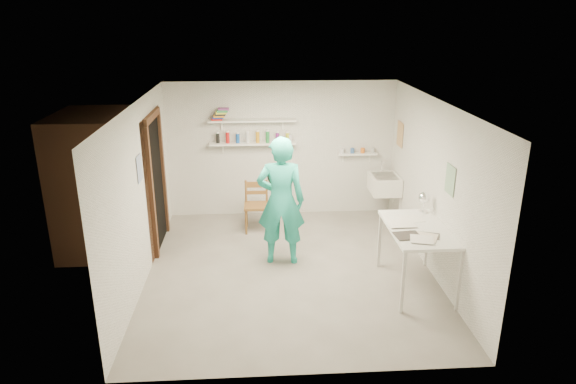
{
  "coord_description": "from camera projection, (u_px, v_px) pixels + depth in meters",
  "views": [
    {
      "loc": [
        -0.45,
        -6.55,
        3.49
      ],
      "look_at": [
        0.0,
        0.4,
        1.05
      ],
      "focal_mm": 32.0,
      "sensor_mm": 36.0,
      "label": 1
    }
  ],
  "objects": [
    {
      "name": "corridor_box",
      "position": [
        109.0,
        182.0,
        7.83
      ],
      "size": [
        1.4,
        1.5,
        2.1
      ],
      "primitive_type": "cube",
      "color": "brown",
      "rests_on": "ground"
    },
    {
      "name": "man",
      "position": [
        281.0,
        201.0,
        7.32
      ],
      "size": [
        0.72,
        0.51,
        1.89
      ],
      "primitive_type": "imported",
      "rotation": [
        0.0,
        0.0,
        3.06
      ],
      "color": "#22AE98",
      "rests_on": "ground"
    },
    {
      "name": "wooden_chair",
      "position": [
        256.0,
        206.0,
        8.57
      ],
      "size": [
        0.41,
        0.39,
        0.88
      ],
      "primitive_type": "cube",
      "rotation": [
        0.0,
        0.0,
        -0.01
      ],
      "color": "brown",
      "rests_on": "ground"
    },
    {
      "name": "doorway_recess",
      "position": [
        156.0,
        184.0,
        7.89
      ],
      "size": [
        0.02,
        0.9,
        2.0
      ],
      "primitive_type": "cube",
      "color": "black",
      "rests_on": "wall_left"
    },
    {
      "name": "ceiling",
      "position": [
        290.0,
        102.0,
        6.56
      ],
      "size": [
        4.0,
        4.5,
        0.02
      ],
      "primitive_type": "cube",
      "color": "silver",
      "rests_on": "wall_back"
    },
    {
      "name": "work_table",
      "position": [
        416.0,
        258.0,
        6.77
      ],
      "size": [
        0.78,
        1.3,
        0.86
      ],
      "primitive_type": "cube",
      "color": "silver",
      "rests_on": "ground"
    },
    {
      "name": "poster_left",
      "position": [
        140.0,
        168.0,
        6.77
      ],
      "size": [
        0.01,
        0.28,
        0.36
      ],
      "primitive_type": "cube",
      "color": "#334C7F",
      "rests_on": "wall_left"
    },
    {
      "name": "door_jamb_near",
      "position": [
        152.0,
        195.0,
        7.42
      ],
      "size": [
        0.06,
        0.1,
        2.0
      ],
      "primitive_type": "cube",
      "color": "brown",
      "rests_on": "ground"
    },
    {
      "name": "door_lintel",
      "position": [
        152.0,
        116.0,
        7.54
      ],
      "size": [
        0.06,
        1.05,
        0.1
      ],
      "primitive_type": "cube",
      "color": "brown",
      "rests_on": "wall_left"
    },
    {
      "name": "book_stack",
      "position": [
        220.0,
        114.0,
        8.68
      ],
      "size": [
        0.3,
        0.14,
        0.2
      ],
      "color": "red",
      "rests_on": "shelf_upper"
    },
    {
      "name": "floor",
      "position": [
        290.0,
        271.0,
        7.36
      ],
      "size": [
        4.0,
        4.5,
        0.02
      ],
      "primitive_type": "cube",
      "color": "slate",
      "rests_on": "ground"
    },
    {
      "name": "shelf_upper",
      "position": [
        252.0,
        121.0,
        8.75
      ],
      "size": [
        1.5,
        0.22,
        0.03
      ],
      "primitive_type": "cube",
      "color": "white",
      "rests_on": "wall_back"
    },
    {
      "name": "wall_clock",
      "position": [
        279.0,
        175.0,
        7.42
      ],
      "size": [
        0.34,
        0.06,
        0.34
      ],
      "primitive_type": "cylinder",
      "rotation": [
        1.57,
        0.0,
        -0.08
      ],
      "color": "#F6F8A9",
      "rests_on": "man"
    },
    {
      "name": "desk_lamp",
      "position": [
        424.0,
        198.0,
        7.06
      ],
      "size": [
        0.16,
        0.16,
        0.16
      ],
      "primitive_type": "sphere",
      "color": "white",
      "rests_on": "work_table"
    },
    {
      "name": "poster_right_b",
      "position": [
        450.0,
        180.0,
        6.46
      ],
      "size": [
        0.01,
        0.3,
        0.38
      ],
      "primitive_type": "cube",
      "color": "#3F724C",
      "rests_on": "wall_right"
    },
    {
      "name": "papers",
      "position": [
        419.0,
        227.0,
        6.63
      ],
      "size": [
        0.3,
        0.22,
        0.02
      ],
      "color": "silver",
      "rests_on": "work_table"
    },
    {
      "name": "poster_right_a",
      "position": [
        400.0,
        134.0,
        8.66
      ],
      "size": [
        0.01,
        0.34,
        0.42
      ],
      "primitive_type": "cube",
      "color": "#995933",
      "rests_on": "wall_right"
    },
    {
      "name": "door_jamb_far",
      "position": [
        163.0,
        174.0,
        8.36
      ],
      "size": [
        0.06,
        0.1,
        2.0
      ],
      "primitive_type": "cube",
      "color": "brown",
      "rests_on": "ground"
    },
    {
      "name": "shelf_lower",
      "position": [
        253.0,
        143.0,
        8.88
      ],
      "size": [
        1.5,
        0.22,
        0.03
      ],
      "primitive_type": "cube",
      "color": "white",
      "rests_on": "wall_back"
    },
    {
      "name": "wall_back",
      "position": [
        281.0,
        149.0,
        9.08
      ],
      "size": [
        4.0,
        0.02,
        2.4
      ],
      "primitive_type": "cube",
      "color": "silver",
      "rests_on": "ground"
    },
    {
      "name": "belfast_sink",
      "position": [
        384.0,
        184.0,
        8.83
      ],
      "size": [
        0.48,
        0.6,
        0.3
      ],
      "primitive_type": "cube",
      "color": "white",
      "rests_on": "wall_right"
    },
    {
      "name": "ledge_shelf",
      "position": [
        357.0,
        154.0,
        9.11
      ],
      "size": [
        0.7,
        0.14,
        0.03
      ],
      "primitive_type": "cube",
      "color": "white",
      "rests_on": "wall_back"
    },
    {
      "name": "ledge_pots",
      "position": [
        357.0,
        151.0,
        9.09
      ],
      "size": [
        0.48,
        0.07,
        0.09
      ],
      "color": "silver",
      "rests_on": "ledge_shelf"
    },
    {
      "name": "wall_front",
      "position": [
        306.0,
        270.0,
        4.83
      ],
      "size": [
        4.0,
        0.02,
        2.4
      ],
      "primitive_type": "cube",
      "color": "silver",
      "rests_on": "ground"
    },
    {
      "name": "spray_cans",
      "position": [
        253.0,
        138.0,
        8.85
      ],
      "size": [
        1.29,
        0.06,
        0.17
      ],
      "color": "black",
      "rests_on": "shelf_lower"
    },
    {
      "name": "wall_left",
      "position": [
        140.0,
        195.0,
        6.83
      ],
      "size": [
        0.02,
        4.5,
        2.4
      ],
      "primitive_type": "cube",
      "color": "silver",
      "rests_on": "ground"
    },
    {
      "name": "wall_right",
      "position": [
        435.0,
        188.0,
        7.08
      ],
      "size": [
        0.02,
        4.5,
        2.4
      ],
      "primitive_type": "cube",
      "color": "silver",
      "rests_on": "ground"
    }
  ]
}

